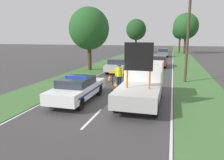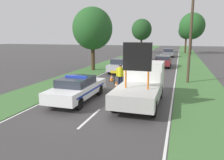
{
  "view_description": "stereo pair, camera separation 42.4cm",
  "coord_description": "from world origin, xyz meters",
  "px_view_note": "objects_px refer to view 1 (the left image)",
  "views": [
    {
      "loc": [
        3.39,
        -10.91,
        3.69
      ],
      "look_at": [
        -0.05,
        1.56,
        1.1
      ],
      "focal_mm": 35.0,
      "sensor_mm": 36.0,
      "label": 1
    },
    {
      "loc": [
        3.8,
        -10.79,
        3.69
      ],
      "look_at": [
        -0.05,
        1.56,
        1.1
      ],
      "focal_mm": 35.0,
      "sensor_mm": 36.0,
      "label": 2
    }
  ],
  "objects_px": {
    "traffic_cone_centre_front": "(110,78)",
    "roadside_tree_mid_left": "(186,26)",
    "work_truck": "(142,83)",
    "traffic_cone_near_police": "(95,85)",
    "roadside_tree_near_left": "(180,31)",
    "utility_pole": "(189,26)",
    "roadside_tree_near_right": "(136,30)",
    "traffic_cone_near_truck": "(116,86)",
    "queued_car_van_white": "(137,55)",
    "police_car": "(78,88)",
    "roadside_tree_mid_right": "(89,29)",
    "queued_car_wagon_maroon": "(159,61)",
    "queued_car_suv_grey": "(163,53)",
    "police_officer": "(119,74)",
    "road_barrier": "(127,74)",
    "queued_car_sedan_silver": "(118,65)",
    "pedestrian_civilian": "(133,75)"
  },
  "relations": [
    {
      "from": "traffic_cone_near_truck",
      "to": "queued_car_suv_grey",
      "type": "xyz_separation_m",
      "value": [
        2.01,
        27.21,
        0.43
      ]
    },
    {
      "from": "police_car",
      "to": "utility_pole",
      "type": "distance_m",
      "value": 10.27
    },
    {
      "from": "police_car",
      "to": "roadside_tree_mid_right",
      "type": "height_order",
      "value": "roadside_tree_mid_right"
    },
    {
      "from": "roadside_tree_near_right",
      "to": "roadside_tree_mid_left",
      "type": "distance_m",
      "value": 10.51
    },
    {
      "from": "queued_car_wagon_maroon",
      "to": "roadside_tree_near_left",
      "type": "distance_m",
      "value": 25.68
    },
    {
      "from": "work_truck",
      "to": "traffic_cone_near_truck",
      "type": "relative_size",
      "value": 7.52
    },
    {
      "from": "road_barrier",
      "to": "police_officer",
      "type": "bearing_deg",
      "value": -104.73
    },
    {
      "from": "police_officer",
      "to": "pedestrian_civilian",
      "type": "height_order",
      "value": "police_officer"
    },
    {
      "from": "traffic_cone_centre_front",
      "to": "roadside_tree_mid_right",
      "type": "height_order",
      "value": "roadside_tree_mid_right"
    },
    {
      "from": "roadside_tree_near_left",
      "to": "roadside_tree_mid_right",
      "type": "xyz_separation_m",
      "value": [
        -10.22,
        -30.06,
        -0.38
      ]
    },
    {
      "from": "work_truck",
      "to": "queued_car_sedan_silver",
      "type": "height_order",
      "value": "work_truck"
    },
    {
      "from": "work_truck",
      "to": "traffic_cone_near_police",
      "type": "xyz_separation_m",
      "value": [
        -3.61,
        2.21,
        -0.81
      ]
    },
    {
      "from": "traffic_cone_centre_front",
      "to": "roadside_tree_mid_right",
      "type": "xyz_separation_m",
      "value": [
        -3.77,
        5.14,
        4.24
      ]
    },
    {
      "from": "traffic_cone_near_police",
      "to": "roadside_tree_mid_right",
      "type": "bearing_deg",
      "value": 113.7
    },
    {
      "from": "road_barrier",
      "to": "roadside_tree_mid_left",
      "type": "height_order",
      "value": "roadside_tree_mid_left"
    },
    {
      "from": "traffic_cone_centre_front",
      "to": "queued_car_suv_grey",
      "type": "relative_size",
      "value": 0.13
    },
    {
      "from": "police_officer",
      "to": "roadside_tree_near_left",
      "type": "height_order",
      "value": "roadside_tree_near_left"
    },
    {
      "from": "roadside_tree_near_left",
      "to": "queued_car_wagon_maroon",
      "type": "bearing_deg",
      "value": -96.83
    },
    {
      "from": "traffic_cone_near_truck",
      "to": "queued_car_wagon_maroon",
      "type": "xyz_separation_m",
      "value": [
        2.11,
        13.19,
        0.37
      ]
    },
    {
      "from": "police_car",
      "to": "work_truck",
      "type": "height_order",
      "value": "work_truck"
    },
    {
      "from": "traffic_cone_near_police",
      "to": "queued_car_van_white",
      "type": "distance_m",
      "value": 19.96
    },
    {
      "from": "traffic_cone_near_police",
      "to": "traffic_cone_centre_front",
      "type": "height_order",
      "value": "traffic_cone_near_police"
    },
    {
      "from": "pedestrian_civilian",
      "to": "work_truck",
      "type": "bearing_deg",
      "value": -80.9
    },
    {
      "from": "pedestrian_civilian",
      "to": "utility_pole",
      "type": "bearing_deg",
      "value": 28.71
    },
    {
      "from": "queued_car_sedan_silver",
      "to": "roadside_tree_mid_left",
      "type": "xyz_separation_m",
      "value": [
        7.77,
        27.85,
        5.03
      ]
    },
    {
      "from": "police_officer",
      "to": "traffic_cone_centre_front",
      "type": "distance_m",
      "value": 2.79
    },
    {
      "from": "road_barrier",
      "to": "queued_car_van_white",
      "type": "bearing_deg",
      "value": 104.0
    },
    {
      "from": "roadside_tree_near_left",
      "to": "queued_car_van_white",
      "type": "bearing_deg",
      "value": -110.3
    },
    {
      "from": "traffic_cone_centre_front",
      "to": "roadside_tree_near_right",
      "type": "xyz_separation_m",
      "value": [
        -3.06,
        31.98,
        4.89
      ]
    },
    {
      "from": "police_officer",
      "to": "utility_pole",
      "type": "bearing_deg",
      "value": -117.81
    },
    {
      "from": "utility_pole",
      "to": "roadside_tree_near_right",
      "type": "bearing_deg",
      "value": 106.53
    },
    {
      "from": "queued_car_wagon_maroon",
      "to": "roadside_tree_near_left",
      "type": "relative_size",
      "value": 0.6
    },
    {
      "from": "work_truck",
      "to": "queued_car_van_white",
      "type": "bearing_deg",
      "value": -76.84
    },
    {
      "from": "police_car",
      "to": "roadside_tree_near_left",
      "type": "height_order",
      "value": "roadside_tree_near_left"
    },
    {
      "from": "traffic_cone_centre_front",
      "to": "queued_car_van_white",
      "type": "xyz_separation_m",
      "value": [
        -0.3,
        16.96,
        0.52
      ]
    },
    {
      "from": "roadside_tree_mid_right",
      "to": "work_truck",
      "type": "bearing_deg",
      "value": -55.25
    },
    {
      "from": "police_car",
      "to": "roadside_tree_mid_left",
      "type": "distance_m",
      "value": 39.33
    },
    {
      "from": "traffic_cone_centre_front",
      "to": "roadside_tree_mid_left",
      "type": "bearing_deg",
      "value": 77.02
    },
    {
      "from": "traffic_cone_centre_front",
      "to": "roadside_tree_mid_left",
      "type": "height_order",
      "value": "roadside_tree_mid_left"
    },
    {
      "from": "traffic_cone_near_truck",
      "to": "roadside_tree_near_left",
      "type": "height_order",
      "value": "roadside_tree_near_left"
    },
    {
      "from": "queued_car_sedan_silver",
      "to": "pedestrian_civilian",
      "type": "bearing_deg",
      "value": 112.71
    },
    {
      "from": "queued_car_van_white",
      "to": "roadside_tree_mid_left",
      "type": "relative_size",
      "value": 0.52
    },
    {
      "from": "queued_car_wagon_maroon",
      "to": "queued_car_suv_grey",
      "type": "height_order",
      "value": "queued_car_suv_grey"
    },
    {
      "from": "queued_car_suv_grey",
      "to": "police_officer",
      "type": "bearing_deg",
      "value": 85.76
    },
    {
      "from": "traffic_cone_near_police",
      "to": "roadside_tree_mid_left",
      "type": "bearing_deg",
      "value": 77.78
    },
    {
      "from": "traffic_cone_near_truck",
      "to": "queued_car_van_white",
      "type": "relative_size",
      "value": 0.16
    },
    {
      "from": "roadside_tree_near_left",
      "to": "utility_pole",
      "type": "bearing_deg",
      "value": -90.58
    },
    {
      "from": "queued_car_van_white",
      "to": "roadside_tree_near_right",
      "type": "bearing_deg",
      "value": -79.62
    },
    {
      "from": "traffic_cone_near_police",
      "to": "roadside_tree_near_left",
      "type": "bearing_deg",
      "value": 80.13
    },
    {
      "from": "traffic_cone_centre_front",
      "to": "queued_car_van_white",
      "type": "relative_size",
      "value": 0.12
    }
  ]
}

